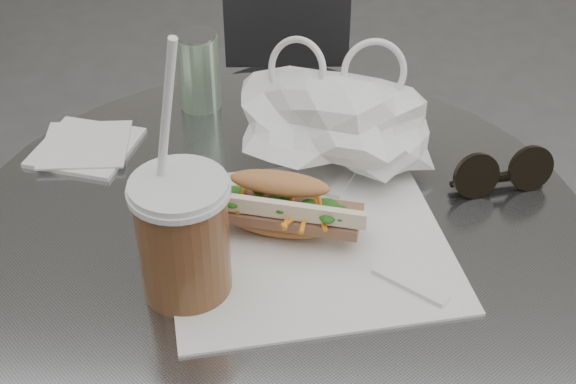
# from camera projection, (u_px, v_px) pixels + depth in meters

# --- Properties ---
(cafe_table) EXTENTS (0.76, 0.76, 0.74)m
(cafe_table) POSITION_uv_depth(u_px,v_px,m) (277.00, 377.00, 1.12)
(cafe_table) COLOR slate
(cafe_table) RESTS_ON ground
(chair_far) EXTENTS (0.37, 0.38, 0.70)m
(chair_far) POSITION_uv_depth(u_px,v_px,m) (288.00, 142.00, 1.88)
(chair_far) COLOR #303033
(chair_far) RESTS_ON ground
(sandwich_paper) EXTENTS (0.38, 0.37, 0.00)m
(sandwich_paper) POSITION_uv_depth(u_px,v_px,m) (307.00, 241.00, 0.93)
(sandwich_paper) COLOR white
(sandwich_paper) RESTS_ON cafe_table
(banh_mi) EXTENTS (0.24, 0.13, 0.08)m
(banh_mi) POSITION_uv_depth(u_px,v_px,m) (279.00, 206.00, 0.92)
(banh_mi) COLOR #CB824C
(banh_mi) RESTS_ON sandwich_paper
(iced_coffee) EXTENTS (0.10, 0.10, 0.30)m
(iced_coffee) POSITION_uv_depth(u_px,v_px,m) (183.00, 235.00, 0.82)
(iced_coffee) COLOR brown
(iced_coffee) RESTS_ON cafe_table
(sunglasses) EXTENTS (0.13, 0.06, 0.06)m
(sunglasses) POSITION_uv_depth(u_px,v_px,m) (502.00, 174.00, 1.00)
(sunglasses) COLOR black
(sunglasses) RESTS_ON cafe_table
(plastic_bag) EXTENTS (0.27, 0.22, 0.12)m
(plastic_bag) POSITION_uv_depth(u_px,v_px,m) (333.00, 123.00, 1.02)
(plastic_bag) COLOR white
(plastic_bag) RESTS_ON cafe_table
(napkin_stack) EXTENTS (0.15, 0.15, 0.01)m
(napkin_stack) POSITION_uv_depth(u_px,v_px,m) (86.00, 147.00, 1.08)
(napkin_stack) COLOR white
(napkin_stack) RESTS_ON cafe_table
(drink_can) EXTENTS (0.06, 0.06, 0.11)m
(drink_can) POSITION_uv_depth(u_px,v_px,m) (199.00, 71.00, 1.14)
(drink_can) COLOR #50874E
(drink_can) RESTS_ON cafe_table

